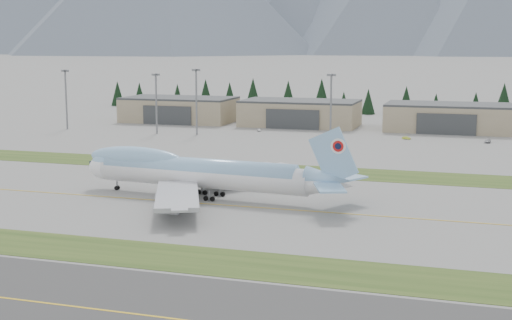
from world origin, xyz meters
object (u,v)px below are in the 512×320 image
(hangar_center, at_px, (300,113))
(service_vehicle_a, at_px, (259,131))
(service_vehicle_b, at_px, (406,139))
(hangar_left, at_px, (179,109))
(hangar_right, at_px, (448,117))
(boeing_747_freighter, at_px, (199,172))
(service_vehicle_c, at_px, (488,143))

(hangar_center, height_order, service_vehicle_a, hangar_center)
(service_vehicle_b, bearing_deg, hangar_center, 77.71)
(hangar_left, distance_m, hangar_right, 115.00)
(boeing_747_freighter, distance_m, hangar_right, 151.85)
(boeing_747_freighter, bearing_deg, hangar_left, 119.95)
(hangar_right, bearing_deg, service_vehicle_c, -64.48)
(hangar_center, xyz_separation_m, service_vehicle_a, (-10.91, -23.54, -5.39))
(hangar_left, relative_size, hangar_right, 1.00)
(hangar_left, height_order, hangar_center, same)
(service_vehicle_b, bearing_deg, boeing_747_freighter, -176.51)
(hangar_left, relative_size, service_vehicle_a, 14.98)
(service_vehicle_b, bearing_deg, service_vehicle_a, 103.88)
(service_vehicle_a, bearing_deg, boeing_747_freighter, -95.65)
(hangar_left, distance_m, hangar_center, 55.00)
(hangar_left, height_order, service_vehicle_a, hangar_left)
(service_vehicle_a, xyz_separation_m, service_vehicle_c, (85.87, -7.80, 0.00))
(boeing_747_freighter, distance_m, service_vehicle_c, 129.26)
(hangar_left, xyz_separation_m, service_vehicle_b, (101.94, -30.38, -5.39))
(service_vehicle_b, xyz_separation_m, service_vehicle_c, (28.03, -0.97, 0.00))
(boeing_747_freighter, distance_m, hangar_left, 158.83)
(boeing_747_freighter, distance_m, hangar_center, 144.53)
(boeing_747_freighter, xyz_separation_m, hangar_left, (-66.92, 144.04, -0.37))
(hangar_center, distance_m, service_vehicle_b, 56.17)
(service_vehicle_a, bearing_deg, hangar_center, 48.77)
(hangar_right, distance_m, service_vehicle_b, 33.50)
(service_vehicle_a, bearing_deg, hangar_right, 1.99)
(service_vehicle_a, height_order, service_vehicle_b, service_vehicle_a)
(boeing_747_freighter, bearing_deg, hangar_right, 76.58)
(boeing_747_freighter, relative_size, hangar_center, 1.38)
(boeing_747_freighter, xyz_separation_m, service_vehicle_a, (-22.83, 120.50, -5.76))
(boeing_747_freighter, height_order, service_vehicle_b, boeing_747_freighter)
(service_vehicle_c, bearing_deg, hangar_right, 122.06)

